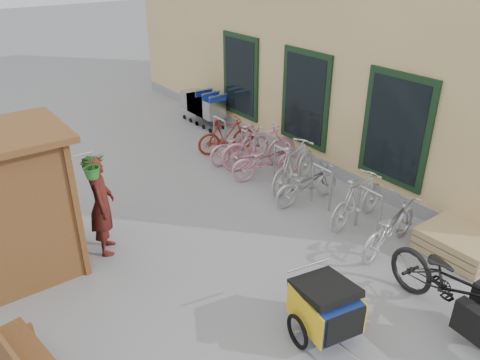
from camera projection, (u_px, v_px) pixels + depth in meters
ground at (271, 278)px, 7.47m from camera, size 80.00×80.00×0.00m
bike_rack at (282, 163)px, 10.18m from camera, size 0.05×5.35×0.86m
pallet_stack at (459, 244)px, 7.96m from camera, size 1.00×1.20×0.40m
shopping_carts at (203, 104)px, 13.59m from camera, size 0.59×1.64×1.06m
child_trailer at (326, 306)px, 6.18m from camera, size 0.97×1.55×0.90m
cargo_bike at (457, 288)px, 6.38m from camera, size 0.99×2.27×1.16m
person_kiosk at (102, 205)px, 7.77m from camera, size 0.65×0.76×1.78m
bike_0 at (390, 226)px, 8.01m from camera, size 1.78×0.87×0.90m
bike_1 at (358, 199)px, 8.77m from camera, size 1.68×0.64×0.99m
bike_2 at (307, 184)px, 9.53m from camera, size 1.59×0.68×0.81m
bike_3 at (294, 166)px, 10.02m from camera, size 1.82×1.00×1.05m
bike_4 at (266, 160)px, 10.48m from camera, size 1.76×1.05×0.87m
bike_5 at (259, 147)px, 10.88m from camera, size 1.93×1.06×1.12m
bike_6 at (240, 145)px, 11.29m from camera, size 1.71×0.72×0.87m
bike_7 at (226, 136)px, 11.78m from camera, size 1.59×0.76×0.92m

